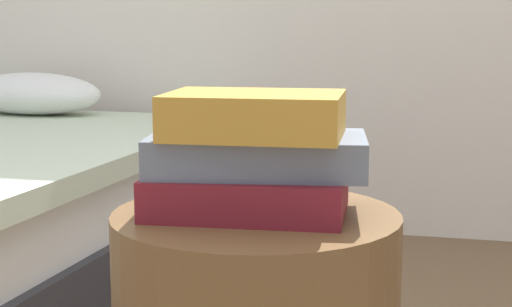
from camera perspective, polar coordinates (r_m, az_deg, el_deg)
book_maroon at (r=1.11m, az=-0.58°, el=-2.86°), size 0.28×0.20×0.06m
book_slate at (r=1.11m, az=-0.07°, el=-0.02°), size 0.32×0.21×0.05m
book_ochre at (r=1.08m, az=-0.01°, el=2.79°), size 0.25×0.18×0.06m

